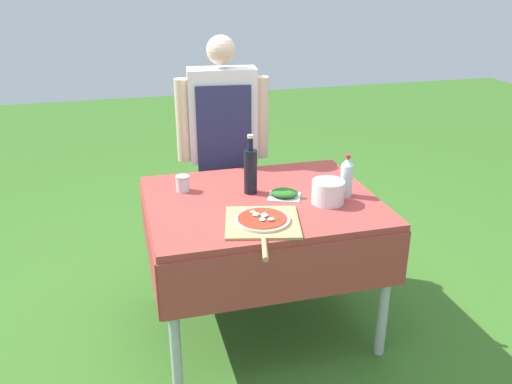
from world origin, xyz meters
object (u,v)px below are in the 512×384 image
person_cook (223,138)px  oil_bottle (251,170)px  pizza_on_peel (262,222)px  sauce_jar (183,184)px  prep_table (262,215)px  mixing_tub (328,192)px  water_bottle (347,177)px  herb_container (284,193)px

person_cook → oil_bottle: (0.02, -0.59, 0.00)m
pizza_on_peel → sauce_jar: size_ratio=6.44×
prep_table → mixing_tub: mixing_tub is taller
pizza_on_peel → water_bottle: size_ratio=2.44×
oil_bottle → prep_table: bearing=-69.4°
mixing_tub → sauce_jar: size_ratio=1.93×
pizza_on_peel → prep_table: bearing=88.4°
water_bottle → herb_container: water_bottle is taller
oil_bottle → water_bottle: 0.50m
mixing_tub → sauce_jar: mixing_tub is taller
oil_bottle → herb_container: (0.15, -0.11, -0.11)m
herb_container → sauce_jar: size_ratio=2.38×
person_cook → mixing_tub: 0.90m
prep_table → water_bottle: size_ratio=5.27×
pizza_on_peel → oil_bottle: (0.04, 0.38, 0.11)m
oil_bottle → pizza_on_peel: bearing=-96.3°
person_cook → oil_bottle: 0.59m
person_cook → sauce_jar: 0.58m
prep_table → oil_bottle: size_ratio=3.73×
pizza_on_peel → water_bottle: 0.56m
sauce_jar → herb_container: bearing=-24.2°
oil_bottle → herb_container: size_ratio=1.56×
herb_container → sauce_jar: sauce_jar is taller
oil_bottle → mixing_tub: 0.42m
person_cook → mixing_tub: person_cook is taller
pizza_on_peel → oil_bottle: size_ratio=1.73×
prep_table → oil_bottle: 0.24m
prep_table → sauce_jar: sauce_jar is taller
person_cook → herb_container: person_cook is taller
herb_container → mixing_tub: bearing=-32.8°
sauce_jar → mixing_tub: bearing=-26.7°
oil_bottle → water_bottle: oil_bottle is taller
pizza_on_peel → mixing_tub: size_ratio=3.34×
prep_table → pizza_on_peel: bearing=-104.8°
mixing_tub → pizza_on_peel: bearing=-158.2°
sauce_jar → person_cook: bearing=56.2°
person_cook → pizza_on_peel: person_cook is taller
oil_bottle → sauce_jar: oil_bottle is taller
sauce_jar → pizza_on_peel: bearing=-59.0°
person_cook → pizza_on_peel: size_ratio=2.75×
water_bottle → herb_container: 0.33m
water_bottle → person_cook: bearing=122.8°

